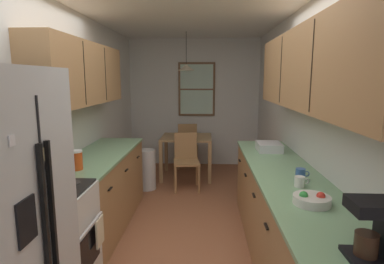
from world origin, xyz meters
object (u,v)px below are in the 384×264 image
(stove_range, at_px, (50,243))
(dining_chair_far, at_px, (187,143))
(mug_spare, at_px, (301,174))
(dining_chair_near, at_px, (186,158))
(fruit_bowl, at_px, (312,199))
(dish_rack, at_px, (269,147))
(microwave_over_range, at_px, (23,97))
(storage_canister, at_px, (76,160))
(dining_table, at_px, (187,143))
(mug_by_coffeemaker, at_px, (300,182))
(coffee_maker, at_px, (378,229))
(trash_bin, at_px, (147,170))

(stove_range, bearing_deg, dining_chair_far, 77.26)
(mug_spare, bearing_deg, dining_chair_near, 116.51)
(mug_spare, xyz_separation_m, fruit_bowl, (-0.08, -0.53, -0.02))
(dining_chair_near, relative_size, dish_rack, 2.65)
(microwave_over_range, bearing_deg, storage_canister, 79.81)
(dish_rack, bearing_deg, dining_chair_near, 133.16)
(dining_chair_near, relative_size, dining_chair_far, 1.00)
(dining_table, xyz_separation_m, dining_chair_near, (0.03, -0.60, -0.12))
(dining_chair_far, xyz_separation_m, mug_by_coffeemaker, (1.13, -3.63, 0.44))
(dining_chair_far, bearing_deg, coffee_maker, -75.63)
(dining_chair_far, bearing_deg, stove_range, -102.74)
(trash_bin, xyz_separation_m, dish_rack, (1.71, -1.08, 0.63))
(fruit_bowl, bearing_deg, stove_range, 175.49)
(storage_canister, relative_size, mug_spare, 1.57)
(dining_chair_far, bearing_deg, mug_spare, -71.08)
(dining_chair_far, height_order, storage_canister, storage_canister)
(dining_chair_near, distance_m, mug_by_coffeemaker, 2.70)
(microwave_over_range, xyz_separation_m, trash_bin, (0.41, 2.57, -1.31))
(stove_range, xyz_separation_m, dining_chair_far, (0.87, 3.83, 0.03))
(dining_chair_far, height_order, trash_bin, dining_chair_far)
(mug_by_coffeemaker, bearing_deg, trash_bin, 125.70)
(mug_by_coffeemaker, bearing_deg, microwave_over_range, -174.53)
(dining_chair_far, relative_size, trash_bin, 1.40)
(dining_chair_far, relative_size, storage_canister, 4.80)
(dish_rack, bearing_deg, dining_chair_far, 115.81)
(microwave_over_range, relative_size, mug_by_coffeemaker, 5.36)
(dining_table, bearing_deg, fruit_bowl, -72.25)
(microwave_over_range, height_order, coffee_maker, microwave_over_range)
(dining_table, height_order, trash_bin, dining_table)
(coffee_maker, bearing_deg, mug_spare, 90.40)
(microwave_over_range, height_order, fruit_bowl, microwave_over_range)
(storage_canister, distance_m, fruit_bowl, 2.12)
(stove_range, distance_m, dining_chair_near, 2.79)
(mug_by_coffeemaker, bearing_deg, dish_rack, 89.83)
(microwave_over_range, relative_size, storage_canister, 3.36)
(microwave_over_range, xyz_separation_m, coffee_maker, (2.17, -0.83, -0.57))
(stove_range, xyz_separation_m, coffee_maker, (2.06, -0.83, 0.59))
(fruit_bowl, xyz_separation_m, dish_rack, (0.02, 1.64, 0.01))
(storage_canister, bearing_deg, mug_spare, -6.33)
(dining_chair_far, relative_size, mug_by_coffeemaker, 7.66)
(dining_chair_far, height_order, fruit_bowl, fruit_bowl)
(dining_chair_far, distance_m, mug_by_coffeemaker, 3.83)
(coffee_maker, distance_m, mug_spare, 1.21)
(dining_table, bearing_deg, trash_bin, -131.96)
(dining_chair_near, height_order, mug_by_coffeemaker, mug_by_coffeemaker)
(dining_chair_far, xyz_separation_m, fruit_bowl, (1.11, -3.99, 0.44))
(stove_range, distance_m, dining_chair_far, 3.93)
(dining_chair_near, xyz_separation_m, coffee_maker, (1.14, -3.47, 0.56))
(dining_table, distance_m, coffee_maker, 4.25)
(stove_range, relative_size, dining_table, 1.24)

